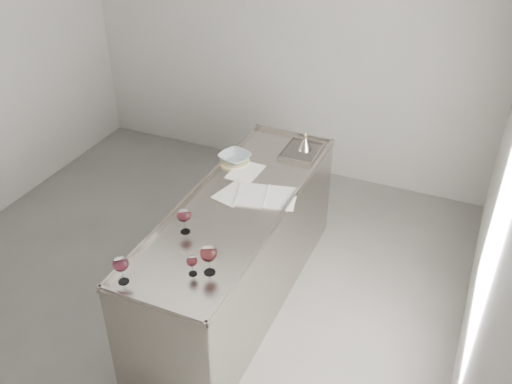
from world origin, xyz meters
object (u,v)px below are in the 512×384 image
at_px(wine_glass_right, 209,254).
at_px(ceramic_bowl, 235,157).
at_px(wine_glass_small, 192,262).
at_px(wine_glass_left, 121,265).
at_px(wine_funnel, 305,144).
at_px(counter, 239,251).
at_px(wine_glass_middle, 184,216).
at_px(notebook, 266,196).

bearing_deg(wine_glass_right, ceramic_bowl, 108.89).
bearing_deg(wine_glass_right, wine_glass_small, -149.25).
distance_m(wine_glass_left, wine_funnel, 2.10).
xyz_separation_m(counter, wine_glass_middle, (-0.18, -0.47, 0.60)).
height_order(wine_glass_right, notebook, wine_glass_right).
height_order(wine_glass_middle, wine_glass_small, wine_glass_middle).
height_order(wine_glass_right, wine_funnel, wine_glass_right).
bearing_deg(ceramic_bowl, wine_glass_left, -90.00).
bearing_deg(wine_glass_small, counter, 95.64).
relative_size(wine_glass_small, notebook, 0.28).
distance_m(wine_glass_left, wine_glass_right, 0.53).
xyz_separation_m(notebook, ceramic_bowl, (-0.44, 0.37, 0.04)).
distance_m(wine_glass_middle, ceramic_bowl, 1.01).
bearing_deg(wine_glass_right, notebook, 90.33).
xyz_separation_m(wine_glass_left, ceramic_bowl, (0.00, 1.60, -0.09)).
xyz_separation_m(wine_glass_small, wine_funnel, (0.10, 1.81, -0.04)).
distance_m(wine_glass_left, ceramic_bowl, 1.60).
xyz_separation_m(wine_glass_right, wine_funnel, (0.01, 1.76, -0.09)).
distance_m(counter, wine_glass_right, 1.01).
xyz_separation_m(wine_glass_middle, ceramic_bowl, (-0.10, 1.00, -0.09)).
height_order(counter, notebook, counter).
height_order(wine_glass_left, wine_funnel, wine_glass_left).
xyz_separation_m(ceramic_bowl, wine_funnel, (0.46, 0.45, 0.00)).
distance_m(notebook, ceramic_bowl, 0.58).
relative_size(counter, wine_glass_left, 12.51).
bearing_deg(wine_glass_left, wine_glass_middle, 81.02).
height_order(wine_glass_small, notebook, wine_glass_small).
distance_m(wine_glass_left, wine_glass_small, 0.43).
bearing_deg(ceramic_bowl, wine_funnel, 44.24).
height_order(wine_glass_left, wine_glass_right, wine_glass_right).
height_order(counter, wine_glass_middle, wine_glass_middle).
distance_m(counter, ceramic_bowl, 0.79).
relative_size(notebook, ceramic_bowl, 2.06).
relative_size(wine_glass_middle, wine_glass_right, 0.92).
relative_size(counter, wine_glass_right, 11.51).
bearing_deg(ceramic_bowl, notebook, -40.15).
bearing_deg(wine_funnel, counter, -100.73).
height_order(wine_glass_right, ceramic_bowl, wine_glass_right).
xyz_separation_m(counter, wine_glass_right, (0.17, -0.78, 0.62)).
distance_m(wine_glass_small, notebook, 1.00).
bearing_deg(wine_glass_small, wine_glass_middle, 125.80).
relative_size(ceramic_bowl, wine_funnel, 1.37).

